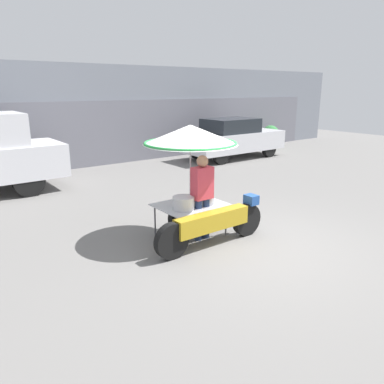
# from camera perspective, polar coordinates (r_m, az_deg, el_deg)

# --- Properties ---
(ground_plane) EXTENTS (36.00, 36.00, 0.00)m
(ground_plane) POSITION_cam_1_polar(r_m,az_deg,el_deg) (6.88, 9.04, -7.98)
(ground_plane) COLOR slate
(shopfront_building) EXTENTS (28.00, 2.06, 3.55)m
(shopfront_building) POSITION_cam_1_polar(r_m,az_deg,el_deg) (14.53, -18.85, 10.93)
(shopfront_building) COLOR gray
(shopfront_building) RESTS_ON ground
(vendor_motorcycle_cart) EXTENTS (2.34, 1.72, 2.10)m
(vendor_motorcycle_cart) POSITION_cam_1_polar(r_m,az_deg,el_deg) (6.74, 0.25, 5.58)
(vendor_motorcycle_cart) COLOR black
(vendor_motorcycle_cart) RESTS_ON ground
(vendor_person) EXTENTS (0.38, 0.22, 1.58)m
(vendor_person) POSITION_cam_1_polar(r_m,az_deg,el_deg) (6.79, 1.56, -0.19)
(vendor_person) COLOR navy
(vendor_person) RESTS_ON ground
(parked_car) EXTENTS (4.22, 1.66, 1.58)m
(parked_car) POSITION_cam_1_polar(r_m,az_deg,el_deg) (15.16, 6.31, 8.18)
(parked_car) COLOR black
(parked_car) RESTS_ON ground
(potted_plant) EXTENTS (0.81, 0.81, 1.05)m
(potted_plant) POSITION_cam_1_polar(r_m,az_deg,el_deg) (18.21, 11.86, 8.55)
(potted_plant) COLOR gray
(potted_plant) RESTS_ON ground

